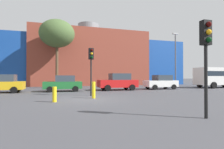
{
  "coord_description": "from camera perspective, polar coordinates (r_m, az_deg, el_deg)",
  "views": [
    {
      "loc": [
        -1.84,
        -12.15,
        1.53
      ],
      "look_at": [
        3.93,
        7.0,
        1.76
      ],
      "focal_mm": 28.6,
      "sensor_mm": 36.0,
      "label": 1
    }
  ],
  "objects": [
    {
      "name": "parked_car_2",
      "position": [
        19.01,
        -15.3,
        -2.78
      ],
      "size": [
        3.79,
        1.86,
        1.64
      ],
      "rotation": [
        0.0,
        0.0,
        3.14
      ],
      "color": "#1E662D",
      "rests_on": "ground_plane"
    },
    {
      "name": "building_backdrop",
      "position": [
        34.87,
        -7.58,
        4.44
      ],
      "size": [
        35.54,
        11.27,
        11.63
      ],
      "color": "brown",
      "rests_on": "ground_plane"
    },
    {
      "name": "bollard_yellow_1",
      "position": [
        11.26,
        -17.91,
        -6.06
      ],
      "size": [
        0.24,
        0.24,
        0.92
      ],
      "primitive_type": "cylinder",
      "color": "yellow",
      "rests_on": "ground_plane"
    },
    {
      "name": "white_bus",
      "position": [
        28.56,
        31.06,
        -0.37
      ],
      "size": [
        6.8,
        2.62,
        2.72
      ],
      "rotation": [
        0.0,
        0.0,
        3.14
      ],
      "color": "white",
      "rests_on": "ground_plane"
    },
    {
      "name": "parked_car_4",
      "position": [
        22.44,
        15.39,
        -2.36
      ],
      "size": [
        3.94,
        1.94,
        1.71
      ],
      "rotation": [
        0.0,
        0.0,
        3.14
      ],
      "color": "white",
      "rests_on": "ground_plane"
    },
    {
      "name": "traffic_light_near_right",
      "position": [
        7.44,
        27.9,
        8.01
      ],
      "size": [
        0.36,
        0.36,
        3.58
      ],
      "rotation": [
        0.0,
        0.0,
        -1.57
      ],
      "color": "black",
      "rests_on": "ground_plane"
    },
    {
      "name": "bollard_yellow_0",
      "position": [
        12.65,
        -5.88,
        -4.94
      ],
      "size": [
        0.24,
        0.24,
        1.16
      ],
      "primitive_type": "cylinder",
      "color": "yellow",
      "rests_on": "ground_plane"
    },
    {
      "name": "parked_car_3",
      "position": [
        20.06,
        1.94,
        -2.35
      ],
      "size": [
        4.33,
        2.12,
        1.88
      ],
      "rotation": [
        0.0,
        0.0,
        3.14
      ],
      "color": "red",
      "rests_on": "ground_plane"
    },
    {
      "name": "bare_tree_0",
      "position": [
        26.75,
        -17.16,
        12.3
      ],
      "size": [
        4.85,
        4.85,
        9.49
      ],
      "color": "brown",
      "rests_on": "ground_plane"
    },
    {
      "name": "parked_car_1",
      "position": [
        19.67,
        -31.8,
        -2.51
      ],
      "size": [
        3.98,
        1.95,
        1.72
      ],
      "rotation": [
        0.0,
        0.0,
        3.14
      ],
      "color": "gold",
      "rests_on": "ground_plane"
    },
    {
      "name": "street_lamp",
      "position": [
        26.34,
        19.63,
        5.46
      ],
      "size": [
        0.8,
        0.24,
        7.59
      ],
      "color": "#59595E",
      "rests_on": "ground_plane"
    },
    {
      "name": "ground_plane",
      "position": [
        12.39,
        -8.17,
        -7.73
      ],
      "size": [
        200.0,
        200.0,
        0.0
      ],
      "primitive_type": "plane",
      "color": "#47474C"
    },
    {
      "name": "traffic_light_island",
      "position": [
        14.23,
        -6.67,
        4.41
      ],
      "size": [
        0.4,
        0.39,
        3.78
      ],
      "rotation": [
        0.0,
        0.0,
        -1.39
      ],
      "color": "black",
      "rests_on": "ground_plane"
    }
  ]
}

